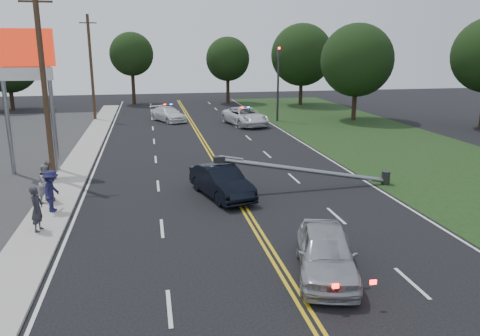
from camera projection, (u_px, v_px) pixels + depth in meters
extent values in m
plane|color=black|center=(278.00, 265.00, 15.59)|extent=(120.00, 120.00, 0.00)
cube|color=#ACA79C|center=(63.00, 190.00, 23.51)|extent=(1.80, 70.00, 0.12)
cube|color=black|center=(453.00, 170.00, 27.60)|extent=(12.00, 80.00, 0.01)
cube|color=gold|center=(228.00, 182.00, 25.09)|extent=(0.36, 80.00, 0.00)
cylinder|color=gray|center=(7.00, 113.00, 25.82)|extent=(0.24, 0.24, 7.00)
cylinder|color=gray|center=(53.00, 112.00, 26.27)|extent=(0.24, 0.24, 7.00)
cube|color=red|center=(23.00, 48.00, 25.16)|extent=(3.20, 0.35, 2.00)
cube|color=white|center=(26.00, 74.00, 25.52)|extent=(2.80, 0.30, 0.70)
cylinder|color=#2D2D30|center=(278.00, 85.00, 44.74)|extent=(0.20, 0.20, 7.00)
cube|color=#2D2D30|center=(279.00, 51.00, 43.96)|extent=(0.28, 0.28, 0.90)
sphere|color=#FF0C07|center=(279.00, 48.00, 43.73)|extent=(0.22, 0.22, 0.22)
cylinder|color=#2D2D30|center=(386.00, 178.00, 24.61)|extent=(0.44, 0.44, 0.70)
cylinder|color=gray|center=(306.00, 170.00, 23.63)|extent=(8.90, 0.24, 1.80)
cube|color=#2D2D30|center=(219.00, 159.00, 22.60)|extent=(0.55, 0.32, 0.30)
cylinder|color=#382619|center=(44.00, 88.00, 24.01)|extent=(0.28, 0.28, 10.00)
cube|color=#382619|center=(35.00, 1.00, 22.95)|extent=(1.60, 0.10, 0.10)
cylinder|color=#382619|center=(91.00, 68.00, 44.90)|extent=(0.28, 0.28, 10.00)
cube|color=#382619|center=(88.00, 23.00, 43.84)|extent=(1.60, 0.10, 0.10)
cylinder|color=black|center=(12.00, 96.00, 53.22)|extent=(0.44, 0.44, 3.07)
sphere|color=black|center=(7.00, 63.00, 52.27)|extent=(6.70, 6.70, 6.70)
cylinder|color=black|center=(134.00, 90.00, 58.70)|extent=(0.44, 0.44, 3.57)
sphere|color=black|center=(131.00, 54.00, 57.60)|extent=(5.33, 5.33, 5.33)
cylinder|color=black|center=(228.00, 90.00, 59.83)|extent=(0.44, 0.44, 3.21)
sphere|color=black|center=(228.00, 59.00, 58.84)|extent=(5.50, 5.50, 5.50)
cylinder|color=black|center=(301.00, 91.00, 57.77)|extent=(0.44, 0.44, 3.52)
sphere|color=black|center=(302.00, 55.00, 56.69)|extent=(7.48, 7.48, 7.48)
cylinder|color=black|center=(354.00, 103.00, 45.81)|extent=(0.44, 0.44, 3.35)
sphere|color=black|center=(357.00, 60.00, 44.77)|extent=(6.94, 6.94, 6.94)
imported|color=black|center=(221.00, 182.00, 22.49)|extent=(2.79, 4.83, 1.50)
imported|color=#A9ABB1|center=(326.00, 253.00, 14.74)|extent=(2.91, 4.74, 1.51)
imported|color=silver|center=(245.00, 116.00, 43.05)|extent=(3.92, 6.30, 1.62)
imported|color=white|center=(168.00, 114.00, 45.28)|extent=(3.80, 5.13, 1.38)
imported|color=#292931|center=(37.00, 209.00, 17.96)|extent=(0.55, 0.72, 1.78)
imported|color=#A1A1A5|center=(47.00, 183.00, 21.40)|extent=(1.00, 1.08, 1.78)
imported|color=#1C1A42|center=(52.00, 191.00, 20.10)|extent=(0.87, 1.28, 1.83)
imported|color=#5F524C|center=(48.00, 181.00, 21.43)|extent=(0.62, 1.16, 1.87)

